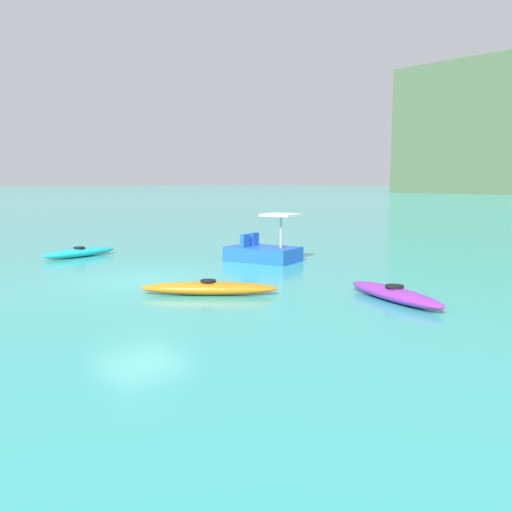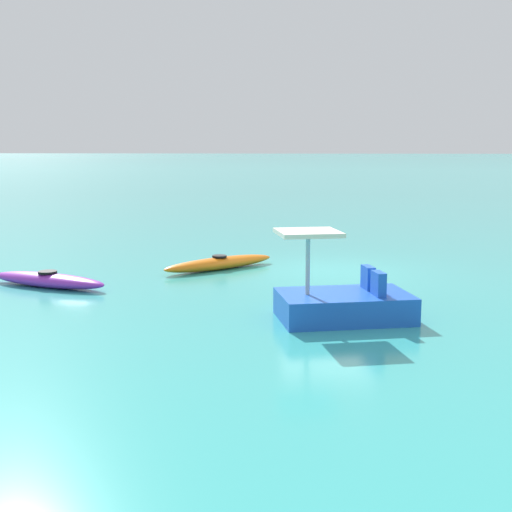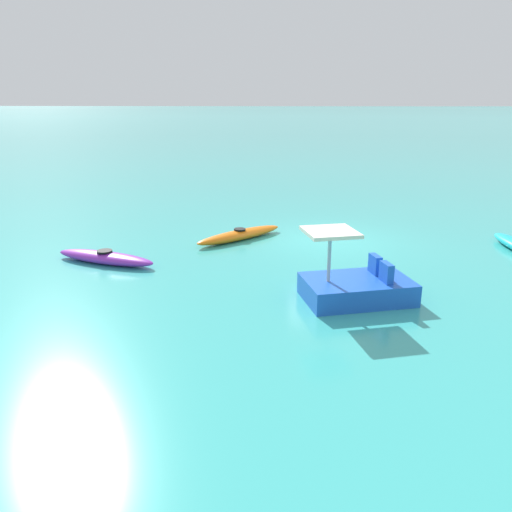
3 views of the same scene
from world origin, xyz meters
The scene contains 5 objects.
ground_plane centered at (0.00, 0.00, 0.00)m, with size 600.00×600.00×0.00m, color #38ADA8.
kayak_purple centered at (6.46, 2.79, 0.16)m, with size 3.18×1.63×0.37m.
kayak_cyan centered at (-5.68, 1.03, 0.16)m, with size 0.92×3.02×0.37m.
kayak_orange centered at (2.90, 0.13, 0.16)m, with size 2.84×2.77×0.37m.
pedal_boat_blue centered at (-0.19, 5.14, 0.34)m, with size 2.70×2.06×1.68m.
Camera 1 is at (13.14, -8.23, 2.76)m, focal length 38.36 mm.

